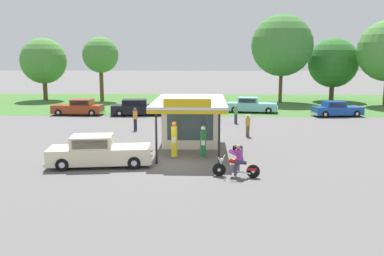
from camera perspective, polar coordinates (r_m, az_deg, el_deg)
The scene contains 20 objects.
ground_plane at distance 22.59m, azimuth -2.73°, elevation -4.88°, with size 300.00×300.00×0.00m, color #5B5959.
grass_verge_strip at distance 52.12m, azimuth -0.09°, elevation 3.49°, with size 120.00×24.00×0.01m, color #3D6B2D.
service_station_kiosk at distance 26.80m, azimuth -0.16°, elevation 1.43°, with size 4.25×7.68×3.56m.
gas_pump_nearside at distance 23.62m, azimuth -2.45°, elevation -1.83°, with size 0.44×0.44×2.10m.
gas_pump_offside at distance 23.57m, azimuth 1.54°, elevation -2.14°, with size 0.44×0.44×1.85m.
motorcycle_with_rider at distance 20.03m, azimuth 6.20°, elevation -4.91°, with size 2.26×0.72×1.58m.
featured_classic_sedan at distance 22.46m, azimuth -12.70°, elevation -3.27°, with size 5.66×2.51×1.64m.
parked_car_back_row_centre at distance 43.51m, azimuth 8.13°, elevation 3.07°, with size 5.44×2.57×1.56m.
parked_car_back_row_right at distance 41.29m, azimuth -7.50°, elevation 2.76°, with size 5.52×2.52×1.56m.
parked_car_back_row_centre_left at distance 42.57m, azimuth 19.24°, elevation 2.44°, with size 5.00×2.43×1.48m.
parked_car_back_row_far_right at distance 42.66m, azimuth -15.30°, elevation 2.69°, with size 5.16×2.02×1.55m.
bystander_leaning_by_kiosk at distance 38.18m, azimuth 3.25°, elevation 2.52°, with size 0.34×0.34×1.70m.
bystander_standing_back_lot at distance 36.10m, azimuth 6.04°, elevation 1.96°, with size 0.34×0.34×1.59m.
bystander_admiring_sedan at distance 32.80m, azimuth -7.80°, elevation 1.31°, with size 0.34×0.34×1.76m.
bystander_chatting_near_pumps at distance 30.22m, azimuth 7.67°, elevation 0.42°, with size 0.35×0.35×1.59m.
tree_oak_left at distance 53.37m, azimuth 12.25°, elevation 11.01°, with size 7.58×7.58×10.86m.
tree_oak_distant_spare at distance 58.27m, azimuth -19.71°, elevation 8.65°, with size 5.91×5.91×8.11m.
tree_oak_right at distance 55.06m, azimuth -12.45°, elevation 9.73°, with size 4.54×4.54×8.19m.
tree_oak_far_left at distance 57.09m, azimuth 18.81°, elevation 8.47°, with size 6.36×6.36×8.11m.
spare_tire_stack at distance 25.30m, azimuth 6.28°, elevation -2.91°, with size 0.60×0.60×0.36m.
Camera 1 is at (1.79, -21.78, 5.71)m, focal length 38.85 mm.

